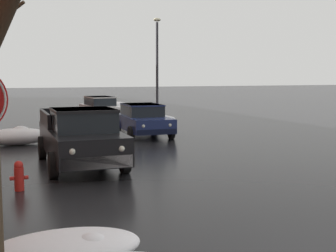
% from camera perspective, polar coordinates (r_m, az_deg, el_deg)
% --- Properties ---
extents(snow_bank_near_corner_left, '(2.30, 1.27, 0.46)m').
position_cam_1_polar(snow_bank_near_corner_left, '(6.81, -12.95, -14.96)').
color(snow_bank_near_corner_left, white).
rests_on(snow_bank_near_corner_left, ground).
extents(snow_bank_along_left_kerb, '(3.14, 1.32, 0.79)m').
position_cam_1_polar(snow_bank_along_left_kerb, '(33.41, -7.23, 2.39)').
color(snow_bank_along_left_kerb, white).
rests_on(snow_bank_along_left_kerb, ground).
extents(snow_bank_near_corner_right, '(2.89, 1.13, 0.55)m').
position_cam_1_polar(snow_bank_near_corner_right, '(24.88, -2.11, 0.81)').
color(snow_bank_near_corner_right, white).
rests_on(snow_bank_near_corner_right, ground).
extents(snow_bank_along_right_kerb, '(2.81, 1.18, 0.72)m').
position_cam_1_polar(snow_bank_along_right_kerb, '(18.51, -18.66, -1.25)').
color(snow_bank_along_right_kerb, white).
rests_on(snow_bank_along_right_kerb, ground).
extents(pickup_truck_black_approaching_near_lane, '(2.26, 5.32, 1.76)m').
position_cam_1_polar(pickup_truck_black_approaching_near_lane, '(13.64, -11.04, -1.32)').
color(pickup_truck_black_approaching_near_lane, black).
rests_on(pickup_truck_black_approaching_near_lane, ground).
extents(sedan_darkblue_parked_kerbside_close, '(2.14, 4.26, 1.42)m').
position_cam_1_polar(sedan_darkblue_parked_kerbside_close, '(20.17, -3.20, 0.88)').
color(sedan_darkblue_parked_kerbside_close, navy).
rests_on(sedan_darkblue_parked_kerbside_close, ground).
extents(sedan_white_parked_kerbside_mid, '(1.99, 4.43, 1.42)m').
position_cam_1_polar(sedan_white_parked_kerbside_mid, '(27.67, -8.52, 2.31)').
color(sedan_white_parked_kerbside_mid, silver).
rests_on(sedan_white_parked_kerbside_mid, ground).
extents(fire_hydrant, '(0.42, 0.22, 0.71)m').
position_cam_1_polar(fire_hydrant, '(11.15, -18.34, -5.99)').
color(fire_hydrant, '#B21E19').
rests_on(fire_hydrant, ground).
extents(street_lamp_post, '(0.44, 0.24, 5.91)m').
position_cam_1_polar(street_lamp_post, '(25.80, -1.38, 7.78)').
color(street_lamp_post, '#28282D').
rests_on(street_lamp_post, ground).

